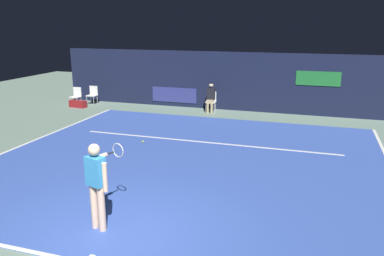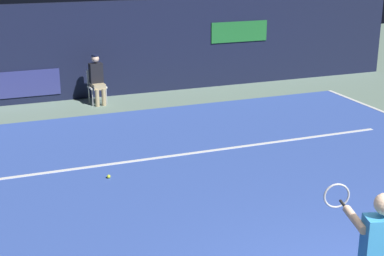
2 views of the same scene
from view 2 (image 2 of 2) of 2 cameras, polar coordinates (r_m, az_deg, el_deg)
ground_plane at (r=10.01m, az=4.21°, el=-6.02°), size 33.99×33.99×0.00m
court_surface at (r=10.01m, az=4.21°, el=-5.99°), size 11.19×10.63×0.01m
line_service at (r=11.59m, az=0.31°, el=-2.50°), size 8.73×0.10×0.01m
back_wall at (r=16.17m, az=-6.65°, el=7.94°), size 17.13×0.33×2.60m
line_judge_on_chair at (r=15.27m, az=-9.50°, el=4.89°), size 0.47×0.55×1.32m
tennis_ball at (r=10.46m, az=-8.34°, el=-4.82°), size 0.07×0.07×0.07m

